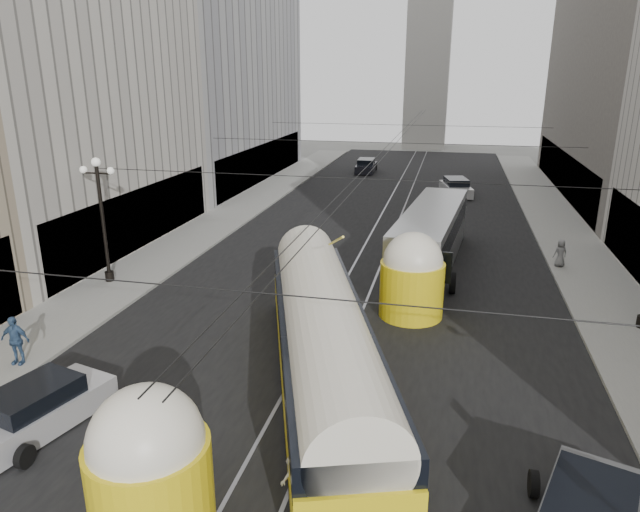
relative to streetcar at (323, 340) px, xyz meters
The scene contains 18 objects.
road 22.36m from the streetcar, 91.28° to the left, with size 20.00×85.00×0.02m, color black.
sidewalk_left 28.70m from the streetcar, 115.87° to the left, with size 4.00×72.00×0.15m, color gray.
sidewalk_right 28.28m from the streetcar, 65.95° to the left, with size 4.00×72.00×0.15m, color gray.
rail_left 22.39m from the streetcar, 93.21° to the left, with size 0.12×85.00×0.04m, color gray.
rail_right 22.36m from the streetcar, 89.36° to the left, with size 0.12×85.00×0.04m, color gray.
building_left_far 44.73m from the streetcar, 118.48° to the left, with size 12.60×28.60×28.60m.
distant_tower 70.99m from the streetcar, 90.41° to the left, with size 6.00×6.00×31.36m.
lamppost_left_mid 15.34m from the streetcar, 149.31° to the left, with size 1.86×0.44×6.37m.
catenary 21.64m from the streetcar, 91.03° to the left, with size 25.00×72.00×0.23m.
streetcar is the anchor object (origin of this frame).
city_bus 14.92m from the streetcar, 78.77° to the left, with size 3.95×12.94×3.23m.
sedan_silver 9.10m from the streetcar, 152.59° to the right, with size 3.03×5.02×1.48m.
sedan_white_far 35.20m from the streetcar, 83.02° to the left, with size 3.07×5.22×1.55m.
sedan_dark_far 45.78m from the streetcar, 96.79° to the left, with size 2.09×4.78×1.49m.
pedestrian_crossing_a 6.70m from the streetcar, 119.11° to the right, with size 0.56×0.37×1.53m, color black.
pedestrian_crossing_b 5.77m from the streetcar, 84.88° to the right, with size 0.73×0.57×1.51m, color beige.
pedestrian_sidewalk_right 18.48m from the streetcar, 57.19° to the left, with size 0.75×0.46×1.53m, color slate.
pedestrian_sidewalk_left 11.44m from the streetcar, behind, with size 1.10×0.62×1.87m, color #365377.
Camera 1 is at (4.30, -6.60, 10.40)m, focal length 32.00 mm.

